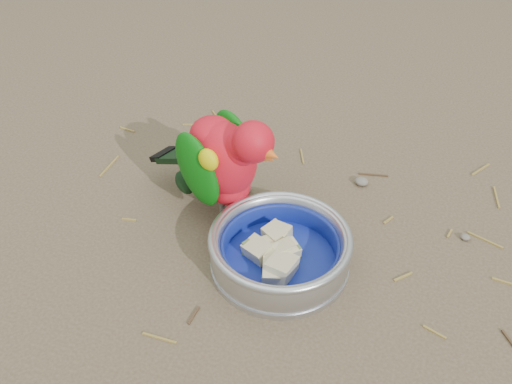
% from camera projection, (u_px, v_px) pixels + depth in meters
% --- Properties ---
extents(ground, '(60.00, 60.00, 0.00)m').
position_uv_depth(ground, '(251.00, 296.00, 0.81)').
color(ground, brown).
extents(food_bowl, '(0.21, 0.21, 0.02)m').
position_uv_depth(food_bowl, '(280.00, 262.00, 0.85)').
color(food_bowl, '#B2B2BA').
rests_on(food_bowl, ground).
extents(bowl_wall, '(0.21, 0.21, 0.04)m').
position_uv_depth(bowl_wall, '(280.00, 247.00, 0.83)').
color(bowl_wall, '#B2B2BA').
rests_on(bowl_wall, food_bowl).
extents(fruit_wedges, '(0.12, 0.12, 0.03)m').
position_uv_depth(fruit_wedges, '(280.00, 251.00, 0.83)').
color(fruit_wedges, beige).
rests_on(fruit_wedges, food_bowl).
extents(lory_parrot, '(0.26, 0.19, 0.19)m').
position_uv_depth(lory_parrot, '(224.00, 168.00, 0.88)').
color(lory_parrot, red).
rests_on(lory_parrot, ground).
extents(ground_debris, '(0.90, 0.80, 0.01)m').
position_uv_depth(ground_debris, '(276.00, 300.00, 0.80)').
color(ground_debris, olive).
rests_on(ground_debris, ground).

